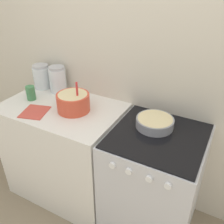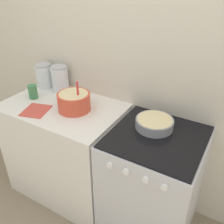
{
  "view_description": "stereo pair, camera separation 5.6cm",
  "coord_description": "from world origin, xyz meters",
  "px_view_note": "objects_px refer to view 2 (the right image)",
  "views": [
    {
      "loc": [
        0.69,
        -1.0,
        1.85
      ],
      "look_at": [
        -0.04,
        0.35,
        0.94
      ],
      "focal_mm": 40.0,
      "sensor_mm": 36.0,
      "label": 1
    },
    {
      "loc": [
        0.74,
        -0.98,
        1.85
      ],
      "look_at": [
        -0.04,
        0.35,
        0.94
      ],
      "focal_mm": 40.0,
      "sensor_mm": 36.0,
      "label": 2
    }
  ],
  "objects_px": {
    "stove": "(152,185)",
    "tin_can": "(33,92)",
    "storage_jar_middle": "(60,80)",
    "baking_pan": "(154,123)",
    "storage_jar_left": "(45,77)",
    "mixing_bowl": "(74,101)"
  },
  "relations": [
    {
      "from": "stove",
      "to": "tin_can",
      "type": "bearing_deg",
      "value": -179.32
    },
    {
      "from": "stove",
      "to": "storage_jar_middle",
      "type": "height_order",
      "value": "storage_jar_middle"
    },
    {
      "from": "baking_pan",
      "to": "storage_jar_left",
      "type": "distance_m",
      "value": 1.12
    },
    {
      "from": "baking_pan",
      "to": "storage_jar_left",
      "type": "height_order",
      "value": "storage_jar_left"
    },
    {
      "from": "storage_jar_left",
      "to": "baking_pan",
      "type": "bearing_deg",
      "value": -6.92
    },
    {
      "from": "mixing_bowl",
      "to": "storage_jar_middle",
      "type": "xyz_separation_m",
      "value": [
        -0.31,
        0.21,
        0.02
      ]
    },
    {
      "from": "stove",
      "to": "mixing_bowl",
      "type": "relative_size",
      "value": 3.59
    },
    {
      "from": "mixing_bowl",
      "to": "baking_pan",
      "type": "height_order",
      "value": "mixing_bowl"
    },
    {
      "from": "storage_jar_middle",
      "to": "storage_jar_left",
      "type": "bearing_deg",
      "value": -180.0
    },
    {
      "from": "stove",
      "to": "baking_pan",
      "type": "xyz_separation_m",
      "value": [
        -0.06,
        0.08,
        0.48
      ]
    },
    {
      "from": "stove",
      "to": "storage_jar_middle",
      "type": "xyz_separation_m",
      "value": [
        -0.99,
        0.22,
        0.54
      ]
    },
    {
      "from": "baking_pan",
      "to": "tin_can",
      "type": "xyz_separation_m",
      "value": [
        -1.04,
        -0.09,
        0.02
      ]
    },
    {
      "from": "mixing_bowl",
      "to": "baking_pan",
      "type": "xyz_separation_m",
      "value": [
        0.62,
        0.08,
        -0.04
      ]
    },
    {
      "from": "baking_pan",
      "to": "tin_can",
      "type": "relative_size",
      "value": 2.22
    },
    {
      "from": "mixing_bowl",
      "to": "baking_pan",
      "type": "relative_size",
      "value": 0.96
    },
    {
      "from": "stove",
      "to": "mixing_bowl",
      "type": "height_order",
      "value": "mixing_bowl"
    },
    {
      "from": "tin_can",
      "to": "mixing_bowl",
      "type": "bearing_deg",
      "value": 2.45
    },
    {
      "from": "mixing_bowl",
      "to": "tin_can",
      "type": "bearing_deg",
      "value": -177.55
    },
    {
      "from": "storage_jar_middle",
      "to": "tin_can",
      "type": "distance_m",
      "value": 0.25
    },
    {
      "from": "storage_jar_left",
      "to": "storage_jar_middle",
      "type": "bearing_deg",
      "value": 0.0
    },
    {
      "from": "baking_pan",
      "to": "mixing_bowl",
      "type": "bearing_deg",
      "value": -173.02
    },
    {
      "from": "storage_jar_middle",
      "to": "baking_pan",
      "type": "bearing_deg",
      "value": -8.24
    }
  ]
}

